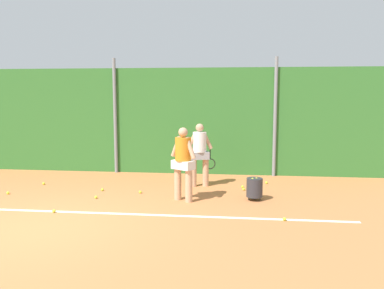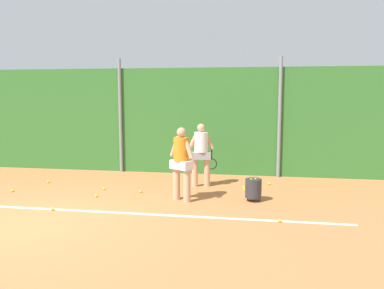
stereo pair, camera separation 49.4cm
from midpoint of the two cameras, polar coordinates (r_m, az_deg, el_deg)
name	(u,v)px [view 2 (the right image)]	position (r m, az deg, el deg)	size (l,w,h in m)	color
ground_plane	(66,203)	(9.21, -15.97, -7.98)	(25.01, 25.01, 0.00)	#C67542
hedge_fence_backdrop	(122,120)	(12.41, -8.73, 3.41)	(16.25, 0.25, 3.11)	#33702D
fence_post_center	(120,116)	(12.24, -9.00, 4.02)	(0.10, 0.10, 3.40)	gray
fence_post_right	(280,118)	(11.63, 13.53, 3.74)	(0.10, 0.10, 3.40)	gray
court_baseline_paint	(54,209)	(8.77, -17.43, -8.78)	(11.88, 0.10, 0.01)	white
player_foreground_near	(182,160)	(8.85, 0.10, -2.20)	(0.60, 0.49, 1.64)	tan
player_midcourt	(201,152)	(10.23, 2.70, -1.01)	(0.73, 0.38, 1.62)	tan
ball_hopper	(253,188)	(9.08, 10.26, -6.13)	(0.36, 0.36, 0.51)	#2D2D33
tennis_ball_0	(12,191)	(10.63, -22.96, -6.06)	(0.07, 0.07, 0.07)	#CCDB33
tennis_ball_1	(104,189)	(10.19, -11.04, -6.17)	(0.07, 0.07, 0.07)	#CCDB33
tennis_ball_4	(245,190)	(10.00, 8.89, -6.37)	(0.07, 0.07, 0.07)	#CCDB33
tennis_ball_5	(244,187)	(10.24, 8.76, -6.05)	(0.07, 0.07, 0.07)	#CCDB33
tennis_ball_6	(279,221)	(7.80, 14.12, -10.45)	(0.07, 0.07, 0.07)	#CCDB33
tennis_ball_7	(269,184)	(10.79, 12.18, -5.44)	(0.07, 0.07, 0.07)	#CCDB33
tennis_ball_8	(141,191)	(9.78, -5.88, -6.64)	(0.07, 0.07, 0.07)	#CCDB33
tennis_ball_10	(48,182)	(11.33, -18.56, -5.05)	(0.07, 0.07, 0.07)	#CCDB33
tennis_ball_12	(52,209)	(8.70, -17.68, -8.72)	(0.07, 0.07, 0.07)	#CCDB33
tennis_ball_13	(96,196)	(9.52, -12.01, -7.15)	(0.07, 0.07, 0.07)	#CCDB33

